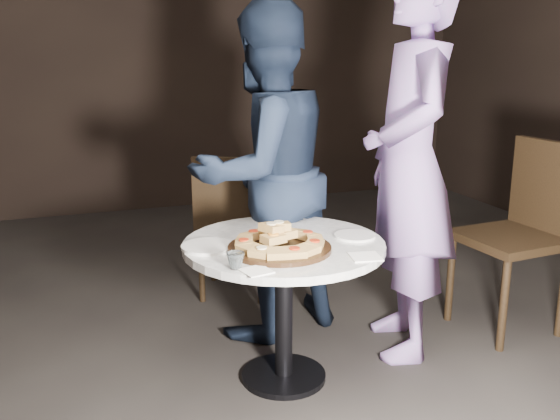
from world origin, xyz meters
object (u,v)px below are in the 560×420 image
at_px(table, 284,268).
at_px(water_glass, 236,261).
at_px(serving_board, 280,248).
at_px(chair_right, 526,223).
at_px(focaccia_pile, 279,239).
at_px(chair_far, 232,216).
at_px(diner_teal, 409,164).
at_px(diner_navy, 264,174).

bearing_deg(table, water_glass, -138.38).
distance_m(serving_board, chair_right, 1.48).
xyz_separation_m(focaccia_pile, chair_far, (0.11, 1.11, -0.20)).
distance_m(water_glass, chair_far, 1.32).
xyz_separation_m(focaccia_pile, diner_teal, (0.73, 0.21, 0.24)).
relative_size(table, chair_far, 1.22).
xyz_separation_m(water_glass, diner_navy, (0.37, 0.78, 0.16)).
xyz_separation_m(table, serving_board, (-0.06, -0.11, 0.13)).
bearing_deg(diner_navy, serving_board, 58.33).
height_order(water_glass, diner_teal, diner_teal).
relative_size(focaccia_pile, chair_far, 0.44).
height_order(serving_board, diner_teal, diner_teal).
height_order(focaccia_pile, chair_right, chair_right).
bearing_deg(diner_teal, chair_right, 106.39).
height_order(chair_right, diner_teal, diner_teal).
height_order(focaccia_pile, diner_teal, diner_teal).
bearing_deg(diner_navy, chair_far, -104.61).
relative_size(diner_navy, diner_teal, 0.90).
relative_size(focaccia_pile, chair_right, 0.39).
bearing_deg(table, diner_navy, 81.05).
relative_size(table, serving_board, 2.48).
bearing_deg(chair_right, diner_navy, -112.02).
height_order(chair_far, diner_navy, diner_navy).
distance_m(focaccia_pile, diner_navy, 0.66).
bearing_deg(chair_far, table, 112.25).
relative_size(table, chair_right, 1.07).
height_order(table, chair_right, chair_right).
bearing_deg(table, serving_board, -118.51).
distance_m(water_glass, diner_navy, 0.88).
xyz_separation_m(chair_far, diner_teal, (0.63, -0.90, 0.43)).
distance_m(serving_board, focaccia_pile, 0.04).
xyz_separation_m(table, diner_teal, (0.67, 0.11, 0.41)).
distance_m(focaccia_pile, chair_far, 1.13).
bearing_deg(diner_navy, table, 61.90).
bearing_deg(water_glass, table, 41.62).
bearing_deg(diner_navy, chair_right, 143.65).
distance_m(water_glass, diner_teal, 1.06).
bearing_deg(diner_teal, diner_navy, -109.64).
bearing_deg(water_glass, serving_board, 33.06).
bearing_deg(table, chair_far, 87.47).
bearing_deg(diner_navy, water_glass, 45.49).
bearing_deg(chair_far, serving_board, 109.55).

